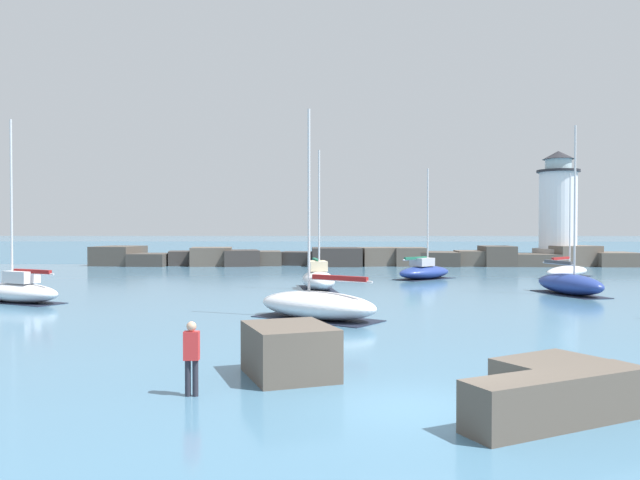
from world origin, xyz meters
TOP-DOWN VIEW (x-y plane):
  - ground_plane at (0.00, 0.00)m, footprint 600.00×600.00m
  - open_sea_beyond at (0.00, 112.83)m, footprint 400.00×116.00m
  - breakwater_jetty at (1.43, 52.58)m, footprint 57.39×6.70m
  - lighthouse at (22.84, 53.63)m, footprint 5.27×5.27m
  - foreground_rocks at (0.08, 1.41)m, footprint 9.40×7.07m
  - sailboat_moored_0 at (-2.40, 13.55)m, footprint 6.27×5.40m
  - sailboat_moored_1 at (5.62, 35.11)m, footprint 5.51×5.31m
  - sailboat_moored_2 at (-18.64, 19.48)m, footprint 6.14×4.33m
  - sailboat_moored_3 at (12.64, 23.84)m, footprint 3.39×5.91m
  - sailboat_moored_5 at (17.46, 36.86)m, footprint 5.72×5.77m
  - sailboat_moored_6 at (-2.57, 26.72)m, footprint 2.82×6.21m
  - person_on_rocks at (-5.17, 0.90)m, footprint 0.36×0.23m

SIDE VIEW (x-z plane):
  - ground_plane at x=0.00m, z-range 0.00..0.00m
  - open_sea_beyond at x=0.00m, z-range 0.00..0.01m
  - sailboat_moored_5 at x=17.46m, z-range -3.72..4.73m
  - foreground_rocks at x=0.08m, z-range -0.11..1.28m
  - sailboat_moored_1 at x=5.62m, z-range -3.73..4.97m
  - sailboat_moored_0 at x=-2.40m, z-range -4.01..5.27m
  - sailboat_moored_2 at x=-18.64m, z-range -4.29..5.59m
  - sailboat_moored_3 at x=12.64m, z-range -4.38..5.71m
  - sailboat_moored_6 at x=-2.57m, z-range -3.81..5.21m
  - breakwater_jetty at x=1.43m, z-range -0.19..1.95m
  - person_on_rocks at x=-5.17m, z-range 0.11..1.90m
  - lighthouse at x=22.84m, z-range -0.89..11.41m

